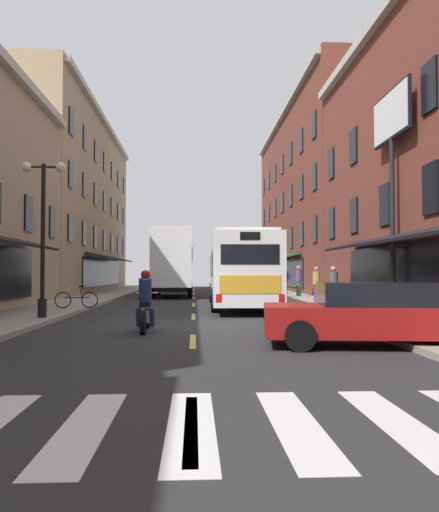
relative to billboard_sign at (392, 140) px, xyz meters
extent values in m
cube|color=#28282B|center=(-7.05, -2.30, -6.36)|extent=(34.80, 80.00, 0.10)
cube|color=#DBCC4C|center=(-7.05, -12.30, -6.31)|extent=(0.14, 2.40, 0.01)
cube|color=#DBCC4C|center=(-7.05, -5.80, -6.31)|extent=(0.14, 2.40, 0.01)
cube|color=#DBCC4C|center=(-7.05, 0.70, -6.31)|extent=(0.14, 2.40, 0.01)
cube|color=#DBCC4C|center=(-7.05, 7.20, -6.31)|extent=(0.14, 2.40, 0.01)
cube|color=#DBCC4C|center=(-7.05, 13.70, -6.31)|extent=(0.14, 2.40, 0.01)
cube|color=#DBCC4C|center=(-7.05, 20.20, -6.31)|extent=(0.14, 2.40, 0.01)
cube|color=#DBCC4C|center=(-7.05, 26.70, -6.31)|extent=(0.14, 2.40, 0.01)
cube|color=#DBCC4C|center=(-7.05, 33.20, -6.31)|extent=(0.14, 2.40, 0.01)
cube|color=silver|center=(-8.15, -12.30, -6.31)|extent=(0.50, 2.80, 0.01)
cube|color=silver|center=(-7.05, -12.30, -6.31)|extent=(0.50, 2.80, 0.01)
cube|color=silver|center=(-5.95, -12.30, -6.31)|extent=(0.50, 2.80, 0.01)
cube|color=silver|center=(-4.85, -12.30, -6.31)|extent=(0.50, 2.80, 0.01)
cube|color=gray|center=(-1.15, -2.30, -6.24)|extent=(3.00, 80.00, 0.14)
cube|color=black|center=(-14.41, 5.32, -2.11)|extent=(0.10, 1.00, 1.60)
cube|color=black|center=(-14.41, 9.13, -2.11)|extent=(0.10, 1.00, 1.60)
cube|color=#9E8466|center=(-18.45, 24.37, 0.77)|extent=(8.00, 26.57, 14.17)
cube|color=#B2AD9E|center=(-14.35, 24.37, 7.51)|extent=(0.44, 26.07, 0.40)
cube|color=black|center=(-14.41, 24.37, -4.76)|extent=(0.10, 16.00, 2.10)
cube|color=black|center=(-13.70, 24.37, -3.56)|extent=(1.38, 14.93, 0.44)
cube|color=black|center=(-14.41, 12.94, -2.11)|extent=(0.10, 1.00, 1.60)
cube|color=black|center=(-14.41, 16.75, -2.11)|extent=(0.10, 1.00, 1.60)
cube|color=black|center=(-14.41, 20.56, -2.11)|extent=(0.10, 1.00, 1.60)
cube|color=black|center=(-14.41, 24.37, -2.11)|extent=(0.10, 1.00, 1.60)
cube|color=black|center=(-14.41, 28.18, -2.11)|extent=(0.10, 1.00, 1.60)
cube|color=black|center=(-14.41, 31.99, -2.11)|extent=(0.10, 1.00, 1.60)
cube|color=black|center=(-14.41, 35.80, -2.11)|extent=(0.10, 1.00, 1.60)
cube|color=black|center=(-14.41, 12.94, 1.09)|extent=(0.10, 1.00, 1.60)
cube|color=black|center=(-14.41, 16.75, 1.09)|extent=(0.10, 1.00, 1.60)
cube|color=black|center=(-14.41, 20.56, 1.09)|extent=(0.10, 1.00, 1.60)
cube|color=black|center=(-14.41, 24.37, 1.09)|extent=(0.10, 1.00, 1.60)
cube|color=black|center=(-14.41, 28.18, 1.09)|extent=(0.10, 1.00, 1.60)
cube|color=black|center=(-14.41, 31.99, 1.09)|extent=(0.10, 1.00, 1.60)
cube|color=black|center=(-14.41, 35.80, 1.09)|extent=(0.10, 1.00, 1.60)
cube|color=black|center=(-14.41, 12.94, 4.29)|extent=(0.10, 1.00, 1.60)
cube|color=black|center=(-14.41, 16.75, 4.29)|extent=(0.10, 1.00, 1.60)
cube|color=black|center=(-14.41, 20.56, 4.29)|extent=(0.10, 1.00, 1.60)
cube|color=black|center=(-14.41, 24.37, 4.29)|extent=(0.10, 1.00, 1.60)
cube|color=black|center=(-14.41, 28.18, 4.29)|extent=(0.10, 1.00, 1.60)
cube|color=black|center=(-14.41, 31.99, 4.29)|extent=(0.10, 1.00, 1.60)
cube|color=black|center=(-14.41, 35.80, 4.29)|extent=(0.10, 1.00, 1.60)
cube|color=black|center=(0.31, -2.30, -4.76)|extent=(0.10, 16.00, 2.10)
cube|color=black|center=(-0.40, -2.30, -3.56)|extent=(1.38, 14.93, 0.44)
cube|color=black|center=(0.31, -2.30, -2.11)|extent=(0.10, 1.00, 1.60)
cube|color=black|center=(0.31, 1.51, -2.11)|extent=(0.10, 1.00, 1.60)
cube|color=black|center=(0.31, 5.32, -2.11)|extent=(0.10, 1.00, 1.60)
cube|color=black|center=(0.31, 9.13, -2.11)|extent=(0.10, 1.00, 1.60)
cube|color=black|center=(0.31, -2.30, 1.09)|extent=(0.10, 1.00, 1.60)
cube|color=black|center=(0.31, 1.51, 1.09)|extent=(0.10, 1.00, 1.60)
cube|color=black|center=(0.31, 5.32, 1.09)|extent=(0.10, 1.00, 1.60)
cube|color=black|center=(0.31, 9.13, 1.09)|extent=(0.10, 1.00, 1.60)
cube|color=brown|center=(4.35, 24.37, 1.15)|extent=(8.00, 26.57, 14.92)
cube|color=#B2AD9E|center=(0.25, 24.37, 8.26)|extent=(0.44, 26.07, 0.40)
cube|color=black|center=(0.31, 24.37, -4.76)|extent=(0.10, 16.00, 2.10)
cube|color=#1E6638|center=(-0.40, 24.37, -3.56)|extent=(1.38, 14.93, 0.44)
cube|color=black|center=(0.31, 12.94, -2.11)|extent=(0.10, 1.00, 1.60)
cube|color=black|center=(0.31, 16.75, -2.11)|extent=(0.10, 1.00, 1.60)
cube|color=black|center=(0.31, 20.56, -2.11)|extent=(0.10, 1.00, 1.60)
cube|color=black|center=(0.31, 24.37, -2.11)|extent=(0.10, 1.00, 1.60)
cube|color=black|center=(0.31, 28.18, -2.11)|extent=(0.10, 1.00, 1.60)
cube|color=black|center=(0.31, 31.99, -2.11)|extent=(0.10, 1.00, 1.60)
cube|color=black|center=(0.31, 35.80, -2.11)|extent=(0.10, 1.00, 1.60)
cube|color=black|center=(0.31, 12.94, 1.09)|extent=(0.10, 1.00, 1.60)
cube|color=black|center=(0.31, 16.75, 1.09)|extent=(0.10, 1.00, 1.60)
cube|color=black|center=(0.31, 20.56, 1.09)|extent=(0.10, 1.00, 1.60)
cube|color=black|center=(0.31, 24.37, 1.09)|extent=(0.10, 1.00, 1.60)
cube|color=black|center=(0.31, 28.18, 1.09)|extent=(0.10, 1.00, 1.60)
cube|color=black|center=(0.31, 31.99, 1.09)|extent=(0.10, 1.00, 1.60)
cube|color=black|center=(0.31, 35.80, 1.09)|extent=(0.10, 1.00, 1.60)
cube|color=black|center=(0.31, 12.94, 4.29)|extent=(0.10, 1.00, 1.60)
cube|color=black|center=(0.31, 16.75, 4.29)|extent=(0.10, 1.00, 1.60)
cube|color=black|center=(0.31, 20.56, 4.29)|extent=(0.10, 1.00, 1.60)
cube|color=black|center=(0.31, 24.37, 4.29)|extent=(0.10, 1.00, 1.60)
cube|color=black|center=(0.31, 28.18, 4.29)|extent=(0.10, 1.00, 1.60)
cube|color=black|center=(0.31, 31.99, 4.29)|extent=(0.10, 1.00, 1.60)
cube|color=black|center=(0.31, 35.80, 4.29)|extent=(0.10, 1.00, 1.60)
cylinder|color=black|center=(0.00, 0.00, -3.05)|extent=(0.18, 0.18, 6.26)
cylinder|color=black|center=(0.00, 0.00, -6.05)|extent=(0.40, 0.40, 0.24)
cube|color=black|center=(0.00, 0.00, 0.89)|extent=(0.10, 3.21, 1.77)
cube|color=silver|center=(-0.06, 0.00, 0.89)|extent=(0.04, 3.05, 1.61)
cube|color=silver|center=(0.06, 0.00, 0.89)|extent=(0.04, 3.05, 1.61)
cube|color=white|center=(-4.97, 5.54, -4.60)|extent=(2.78, 11.29, 2.73)
cube|color=silver|center=(-4.97, 5.54, -3.17)|extent=(2.56, 10.09, 0.16)
cube|color=black|center=(-4.96, 5.84, -4.40)|extent=(2.77, 8.89, 0.96)
cube|color=#193899|center=(-4.97, 5.54, -5.71)|extent=(2.81, 10.89, 0.36)
cube|color=black|center=(-4.85, 11.12, -4.40)|extent=(2.25, 0.17, 1.10)
cube|color=black|center=(-5.08, -0.03, -4.10)|extent=(2.05, 0.16, 0.70)
cube|color=gold|center=(-5.08, -0.04, -5.14)|extent=(2.15, 0.14, 0.64)
cube|color=black|center=(-5.08, -0.04, -3.45)|extent=(0.70, 0.11, 0.28)
cube|color=red|center=(-6.18, -0.03, -5.61)|extent=(0.20, 0.08, 0.28)
cube|color=red|center=(-3.99, -0.08, -5.61)|extent=(0.20, 0.08, 0.28)
cylinder|color=black|center=(-6.07, 9.19, -5.81)|extent=(0.32, 1.01, 1.00)
cylinder|color=black|center=(-3.72, 9.14, -5.81)|extent=(0.32, 1.01, 1.00)
cylinder|color=black|center=(-6.21, 2.45, -5.81)|extent=(0.32, 1.01, 1.00)
cylinder|color=black|center=(-3.86, 2.40, -5.81)|extent=(0.32, 1.01, 1.00)
cube|color=white|center=(-8.43, 18.14, -4.76)|extent=(2.32, 2.18, 2.40)
cube|color=black|center=(-8.44, 19.18, -3.91)|extent=(2.00, 0.12, 0.80)
cube|color=white|center=(-8.40, 14.26, -3.84)|extent=(2.44, 5.62, 3.56)
cube|color=navy|center=(-7.18, 14.27, -3.66)|extent=(0.09, 3.36, 0.90)
cube|color=black|center=(-8.41, 15.34, -5.76)|extent=(1.96, 7.38, 0.24)
cylinder|color=black|center=(-9.53, 17.93, -5.86)|extent=(0.29, 0.90, 0.90)
cylinder|color=black|center=(-7.33, 17.95, -5.86)|extent=(0.29, 0.90, 0.90)
cylinder|color=black|center=(-9.49, 13.41, -5.86)|extent=(0.29, 0.90, 0.90)
cylinder|color=black|center=(-7.29, 13.42, -5.86)|extent=(0.29, 0.90, 0.90)
cube|color=maroon|center=(-3.26, -6.82, -5.75)|extent=(4.66, 2.33, 0.65)
cube|color=black|center=(-3.08, -6.84, -5.19)|extent=(2.60, 1.92, 0.53)
cylinder|color=black|center=(-4.88, -7.48, -5.99)|extent=(0.66, 0.30, 0.64)
cylinder|color=black|center=(-4.68, -5.79, -5.99)|extent=(0.66, 0.30, 0.64)
cylinder|color=black|center=(-1.63, -6.16, -5.99)|extent=(0.66, 0.30, 0.64)
cube|color=maroon|center=(-8.31, 24.51, -5.73)|extent=(1.95, 4.65, 0.69)
cube|color=black|center=(-8.31, 24.32, -5.15)|extent=(1.75, 2.52, 0.52)
cube|color=red|center=(-9.10, 22.24, -5.48)|extent=(0.20, 0.06, 0.14)
cube|color=red|center=(-7.61, 22.21, -5.48)|extent=(0.20, 0.06, 0.14)
cylinder|color=black|center=(-9.15, 26.13, -5.99)|extent=(0.23, 0.64, 0.64)
cylinder|color=black|center=(-7.40, 26.09, -5.99)|extent=(0.23, 0.64, 0.64)
cylinder|color=black|center=(-9.22, 22.92, -5.99)|extent=(0.23, 0.64, 0.64)
cylinder|color=black|center=(-7.46, 22.89, -5.99)|extent=(0.23, 0.64, 0.64)
cylinder|color=black|center=(-8.34, -3.07, -6.00)|extent=(0.11, 0.62, 0.62)
cylinder|color=black|center=(-8.33, -4.52, -6.00)|extent=(0.13, 0.62, 0.62)
cylinder|color=#B2B2B7|center=(-8.34, -3.19, -5.70)|extent=(0.07, 0.33, 0.68)
ellipsoid|color=maroon|center=(-8.34, -3.61, -5.50)|extent=(0.33, 0.56, 0.28)
cube|color=black|center=(-8.33, -4.01, -5.57)|extent=(0.27, 0.56, 0.12)
cube|color=#B2B2B7|center=(-8.34, -3.79, -5.91)|extent=(0.24, 0.40, 0.30)
cylinder|color=#B2B2B7|center=(-8.34, -3.29, -5.29)|extent=(0.62, 0.05, 0.04)
cylinder|color=navy|center=(-8.33, -3.94, -5.18)|extent=(0.35, 0.46, 0.66)
sphere|color=maroon|center=(-8.34, -3.83, -4.78)|extent=(0.26, 0.26, 0.26)
cylinder|color=navy|center=(-8.51, -3.92, -5.91)|extent=(0.14, 0.36, 0.56)
cylinder|color=navy|center=(-8.15, -3.91, -5.91)|extent=(0.14, 0.36, 0.56)
torus|color=black|center=(-12.30, 3.11, -5.84)|extent=(0.66, 0.13, 0.66)
torus|color=black|center=(-11.26, 3.24, -5.84)|extent=(0.66, 0.13, 0.66)
cylinder|color=black|center=(-11.78, 3.18, -5.74)|extent=(0.99, 0.16, 0.04)
cylinder|color=black|center=(-11.60, 3.20, -5.56)|extent=(0.14, 0.05, 0.50)
cube|color=black|center=(-11.58, 3.20, -5.29)|extent=(0.21, 0.14, 0.06)
cylinder|color=black|center=(-12.22, 3.12, -5.29)|extent=(0.09, 0.48, 0.03)
cylinder|color=black|center=(-1.68, 12.16, -5.75)|extent=(0.28, 0.28, 0.84)
cylinder|color=black|center=(-1.68, 12.16, -5.01)|extent=(0.36, 0.36, 0.65)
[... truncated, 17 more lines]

